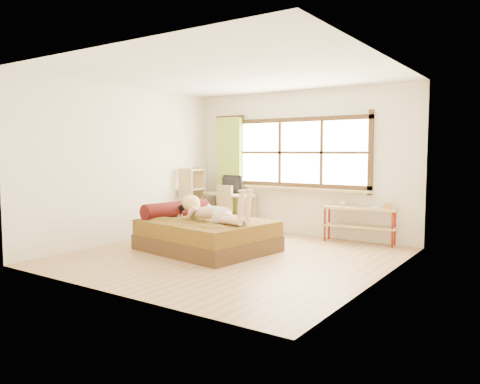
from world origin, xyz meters
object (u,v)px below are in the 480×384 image
Objects in this scene: bed at (205,234)px; woman at (212,203)px; kitten at (177,209)px; pipe_shelf at (360,217)px; bookshelf at (192,198)px; desk at (227,198)px; chair at (221,206)px.

woman is at bearing -7.94° from bed.
kitten is 0.23× the size of pipe_shelf.
bookshelf is (-1.46, 1.42, 0.36)m from bed.
chair reaches higher than desk.
kitten is at bearing -77.36° from chair.
kitten is (-0.67, 0.09, 0.34)m from bed.
bookshelf is at bearing 143.91° from bed.
chair is (-0.08, 1.35, -0.09)m from kitten.
bed is at bearing -53.19° from chair.
woman is 0.90m from kitten.
pipe_shelf is (1.85, 1.93, 0.20)m from bed.
desk is at bearing 123.78° from bed.
bookshelf is at bearing 128.87° from kitten.
pipe_shelf is at bearing 44.12° from kitten.
pipe_shelf is at bearing 19.73° from chair.
bookshelf is (-0.71, -0.02, 0.12)m from chair.
kitten is 1.73m from desk.
woman reaches higher than kitten.
kitten is at bearing -150.36° from pipe_shelf.
pipe_shelf is 3.36m from bookshelf.
pipe_shelf is (2.61, 0.49, -0.05)m from chair.
desk is at bearing 176.18° from pipe_shelf.
woman reaches higher than bed.
pipe_shelf is at bearing 58.30° from woman.
kitten is 1.35m from chair.
chair is at bearing 125.80° from bed.
chair is at bearing -63.77° from desk.
bed is 1.67× the size of pipe_shelf.
pipe_shelf is at bearing -0.61° from bookshelf.
woman is at bearing -136.18° from pipe_shelf.
bed is 2.04m from desk.
bed is 1.73× the size of bookshelf.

